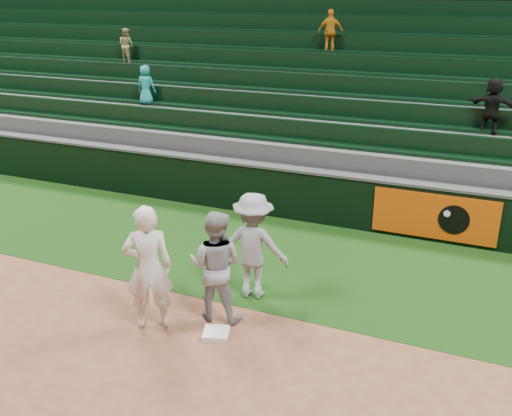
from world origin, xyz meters
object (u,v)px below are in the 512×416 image
at_px(base_coach, 253,246).
at_px(first_base, 216,333).
at_px(first_baseman, 148,268).
at_px(baserunner, 216,266).

bearing_deg(base_coach, first_base, 80.18).
relative_size(first_base, first_baseman, 0.19).
height_order(first_base, first_baseman, first_baseman).
relative_size(baserunner, base_coach, 0.98).
bearing_deg(first_baseman, base_coach, -157.59).
bearing_deg(first_baseman, baserunner, -173.56).
relative_size(first_baseman, baserunner, 1.11).
xyz_separation_m(first_baseman, baserunner, (0.85, 0.66, -0.10)).
height_order(first_baseman, base_coach, first_baseman).
height_order(first_baseman, baserunner, first_baseman).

